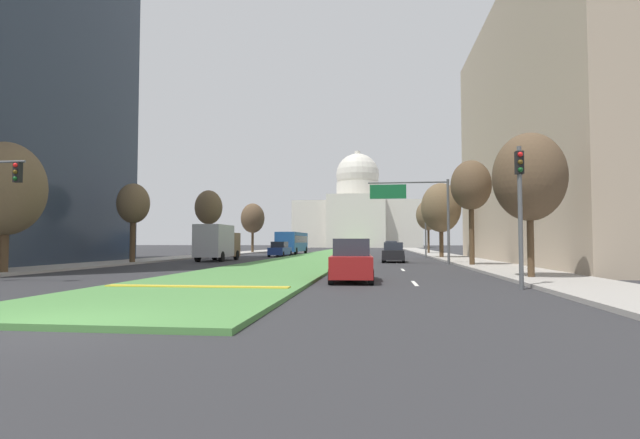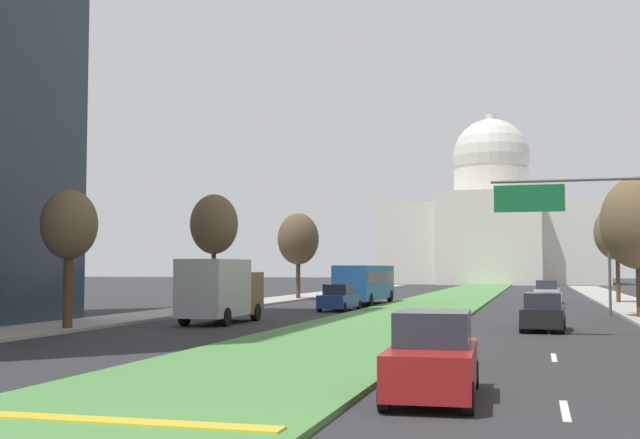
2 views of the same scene
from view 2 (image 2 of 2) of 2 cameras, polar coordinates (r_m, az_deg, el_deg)
The scene contains 20 objects.
ground_plane at distance 75.28m, azimuth 9.49°, elevation -5.52°, with size 307.78×307.78×0.00m, color #2B2B2D.
grass_median at distance 68.32m, azimuth 8.92°, elevation -5.68°, with size 7.30×125.91×0.14m, color #4C8442.
median_curb_nose at distance 14.71m, azimuth -15.35°, elevation -13.57°, with size 6.57×0.50×0.04m, color gold.
lane_dashes_right at distance 44.35m, azimuth 15.75°, elevation -6.91°, with size 0.16×61.73×0.01m.
sidewalk_left at distance 64.53m, azimuth -4.22°, elevation -5.85°, with size 4.00×125.91×0.15m, color #9E9991.
sidewalk_right at distance 61.31m, azimuth 21.32°, elevation -5.75°, with size 4.00×125.91×0.15m, color #9E9991.
capitol_building at distance 144.39m, azimuth 12.09°, elevation -0.41°, with size 38.23×23.77×30.07m.
traffic_light_far_right at distance 49.36m, azimuth 19.85°, elevation -2.63°, with size 0.28×0.35×5.20m.
overhead_guide_sign at distance 33.74m, azimuth 18.40°, elevation -0.05°, with size 6.17×0.20×6.50m.
street_tree_left_mid at distance 37.07m, azimuth -17.37°, elevation -0.47°, with size 2.48×2.48×6.25m.
street_tree_left_far at distance 51.93m, azimuth -7.53°, elevation -0.37°, with size 3.07×3.07×7.50m.
street_tree_right_far at distance 46.87m, azimuth 21.68°, elevation -0.24°, with size 4.05×4.05×7.76m.
street_tree_left_distant at distance 70.04m, azimuth -1.55°, elevation -1.41°, with size 3.60×3.60×7.56m.
street_tree_right_distant at distance 65.97m, azimuth 20.33°, elevation -0.87°, with size 3.46×3.46×7.69m.
sedan_lead_stopped at distance 17.50m, azimuth 8.02°, elevation -9.71°, with size 1.99×4.48×1.85m.
sedan_midblock at distance 37.15m, azimuth 15.56°, elevation -6.40°, with size 2.03×4.45×1.67m.
sedan_distant at distance 52.35m, azimuth 1.39°, elevation -5.61°, with size 2.01×4.66×1.73m.
sedan_far_horizon at distance 65.61m, azimuth 15.82°, elevation -5.01°, with size 2.10×4.55×1.81m.
box_truck_delivery at distance 40.77m, azimuth -7.09°, elevation -4.97°, with size 2.40×6.40×3.20m.
city_bus at distance 60.78m, azimuth 3.22°, elevation -4.40°, with size 2.62×11.00×2.95m.
Camera 2 is at (7.27, -4.93, 2.77)m, focal length 45.10 mm.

